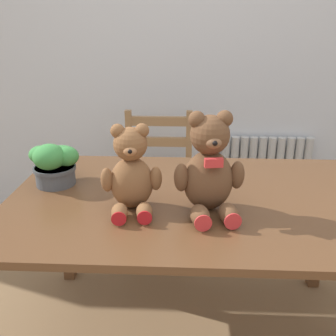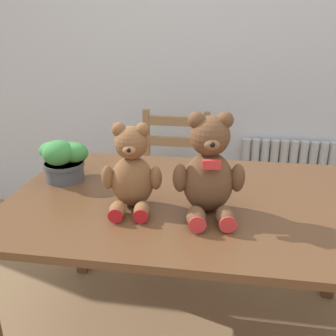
% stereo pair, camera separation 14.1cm
% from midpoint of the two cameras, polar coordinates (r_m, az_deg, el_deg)
% --- Properties ---
extents(wall_back, '(8.00, 0.04, 2.60)m').
position_cam_midpoint_polar(wall_back, '(2.73, 8.67, 17.96)').
color(wall_back, silver).
rests_on(wall_back, ground_plane).
extents(radiator, '(0.68, 0.10, 0.66)m').
position_cam_midpoint_polar(radiator, '(2.94, 18.70, -2.89)').
color(radiator, beige).
rests_on(radiator, ground_plane).
extents(dining_table, '(1.55, 0.98, 0.77)m').
position_cam_midpoint_polar(dining_table, '(1.60, 6.80, -7.41)').
color(dining_table, brown).
rests_on(dining_table, ground_plane).
extents(wooden_chair_behind, '(0.44, 0.40, 0.92)m').
position_cam_midpoint_polar(wooden_chair_behind, '(2.45, 2.43, -2.48)').
color(wooden_chair_behind, '#997047').
rests_on(wooden_chair_behind, ground_plane).
extents(teddy_bear_left, '(0.24, 0.24, 0.34)m').
position_cam_midpoint_polar(teddy_bear_left, '(1.43, -2.74, -0.70)').
color(teddy_bear_left, brown).
rests_on(teddy_bear_left, dining_table).
extents(teddy_bear_right, '(0.27, 0.29, 0.39)m').
position_cam_midpoint_polar(teddy_bear_right, '(1.39, 9.15, -0.56)').
color(teddy_bear_right, brown).
rests_on(teddy_bear_right, dining_table).
extents(potted_plant, '(0.22, 0.24, 0.20)m').
position_cam_midpoint_polar(potted_plant, '(1.74, -13.30, 1.38)').
color(potted_plant, '#4C5156').
rests_on(potted_plant, dining_table).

